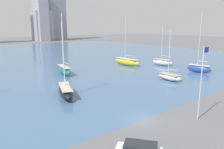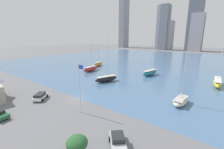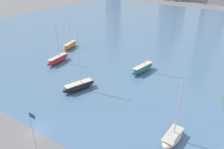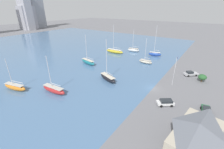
{
  "view_description": "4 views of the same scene",
  "coord_description": "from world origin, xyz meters",
  "px_view_note": "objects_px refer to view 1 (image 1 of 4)",
  "views": [
    {
      "loc": [
        -19.95,
        -18.54,
        12.07
      ],
      "look_at": [
        2.11,
        9.28,
        4.23
      ],
      "focal_mm": 35.0,
      "sensor_mm": 36.0,
      "label": 1
    },
    {
      "loc": [
        27.04,
        -22.1,
        14.29
      ],
      "look_at": [
        1.41,
        11.72,
        3.89
      ],
      "focal_mm": 24.0,
      "sensor_mm": 36.0,
      "label": 2
    },
    {
      "loc": [
        27.75,
        -17.36,
        26.7
      ],
      "look_at": [
        3.46,
        18.68,
        4.58
      ],
      "focal_mm": 35.0,
      "sensor_mm": 36.0,
      "label": 3
    },
    {
      "loc": [
        -41.58,
        -12.9,
        23.55
      ],
      "look_at": [
        -5.94,
        11.72,
        4.02
      ],
      "focal_mm": 24.0,
      "sensor_mm": 36.0,
      "label": 4
    }
  ],
  "objects_px": {
    "flag_pole": "(201,80)",
    "sailboat_white": "(163,62)",
    "sailboat_black": "(66,91)",
    "sailboat_teal": "(64,70)",
    "sailboat_blue": "(199,68)",
    "sailboat_yellow": "(127,62)",
    "sailboat_cream": "(170,77)"
  },
  "relations": [
    {
      "from": "sailboat_teal",
      "to": "sailboat_white",
      "type": "relative_size",
      "value": 1.07
    },
    {
      "from": "sailboat_teal",
      "to": "sailboat_cream",
      "type": "xyz_separation_m",
      "value": [
        16.06,
        -20.66,
        -0.3
      ]
    },
    {
      "from": "sailboat_white",
      "to": "sailboat_cream",
      "type": "relative_size",
      "value": 1.07
    },
    {
      "from": "sailboat_blue",
      "to": "sailboat_black",
      "type": "distance_m",
      "value": 37.64
    },
    {
      "from": "sailboat_black",
      "to": "sailboat_white",
      "type": "bearing_deg",
      "value": 33.82
    },
    {
      "from": "sailboat_teal",
      "to": "sailboat_cream",
      "type": "relative_size",
      "value": 1.15
    },
    {
      "from": "sailboat_black",
      "to": "sailboat_yellow",
      "type": "bearing_deg",
      "value": 49.22
    },
    {
      "from": "sailboat_yellow",
      "to": "sailboat_cream",
      "type": "xyz_separation_m",
      "value": [
        -5.68,
        -20.81,
        -0.3
      ]
    },
    {
      "from": "flag_pole",
      "to": "sailboat_black",
      "type": "xyz_separation_m",
      "value": [
        -9.57,
        19.51,
        -4.26
      ]
    },
    {
      "from": "flag_pole",
      "to": "sailboat_blue",
      "type": "xyz_separation_m",
      "value": [
        27.92,
        16.22,
        -4.14
      ]
    },
    {
      "from": "flag_pole",
      "to": "sailboat_white",
      "type": "bearing_deg",
      "value": 45.31
    },
    {
      "from": "sailboat_yellow",
      "to": "sailboat_white",
      "type": "xyz_separation_m",
      "value": [
        8.72,
        -7.2,
        -0.09
      ]
    },
    {
      "from": "sailboat_blue",
      "to": "sailboat_white",
      "type": "relative_size",
      "value": 1.28
    },
    {
      "from": "sailboat_black",
      "to": "sailboat_white",
      "type": "xyz_separation_m",
      "value": [
        38.58,
        9.82,
        0.01
      ]
    },
    {
      "from": "sailboat_black",
      "to": "sailboat_teal",
      "type": "distance_m",
      "value": 18.73
    },
    {
      "from": "sailboat_black",
      "to": "sailboat_teal",
      "type": "relative_size",
      "value": 1.09
    },
    {
      "from": "sailboat_black",
      "to": "sailboat_cream",
      "type": "distance_m",
      "value": 24.48
    },
    {
      "from": "sailboat_white",
      "to": "sailboat_teal",
      "type": "bearing_deg",
      "value": 153.84
    },
    {
      "from": "sailboat_blue",
      "to": "sailboat_white",
      "type": "bearing_deg",
      "value": 73.19
    },
    {
      "from": "flag_pole",
      "to": "sailboat_yellow",
      "type": "distance_m",
      "value": 41.99
    },
    {
      "from": "sailboat_blue",
      "to": "sailboat_yellow",
      "type": "height_order",
      "value": "sailboat_blue"
    },
    {
      "from": "sailboat_white",
      "to": "sailboat_cream",
      "type": "xyz_separation_m",
      "value": [
        -14.4,
        -13.6,
        -0.21
      ]
    },
    {
      "from": "flag_pole",
      "to": "sailboat_teal",
      "type": "xyz_separation_m",
      "value": [
        -1.44,
        36.38,
        -4.16
      ]
    },
    {
      "from": "flag_pole",
      "to": "sailboat_blue",
      "type": "relative_size",
      "value": 0.62
    },
    {
      "from": "sailboat_black",
      "to": "sailboat_cream",
      "type": "relative_size",
      "value": 1.25
    },
    {
      "from": "sailboat_yellow",
      "to": "sailboat_white",
      "type": "height_order",
      "value": "sailboat_yellow"
    },
    {
      "from": "flag_pole",
      "to": "sailboat_teal",
      "type": "height_order",
      "value": "sailboat_teal"
    },
    {
      "from": "sailboat_blue",
      "to": "sailboat_white",
      "type": "distance_m",
      "value": 13.16
    },
    {
      "from": "flag_pole",
      "to": "sailboat_teal",
      "type": "distance_m",
      "value": 36.65
    },
    {
      "from": "flag_pole",
      "to": "sailboat_yellow",
      "type": "bearing_deg",
      "value": 60.95
    },
    {
      "from": "sailboat_black",
      "to": "sailboat_cream",
      "type": "height_order",
      "value": "sailboat_black"
    },
    {
      "from": "sailboat_teal",
      "to": "sailboat_white",
      "type": "xyz_separation_m",
      "value": [
        30.45,
        -7.05,
        -0.09
      ]
    }
  ]
}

